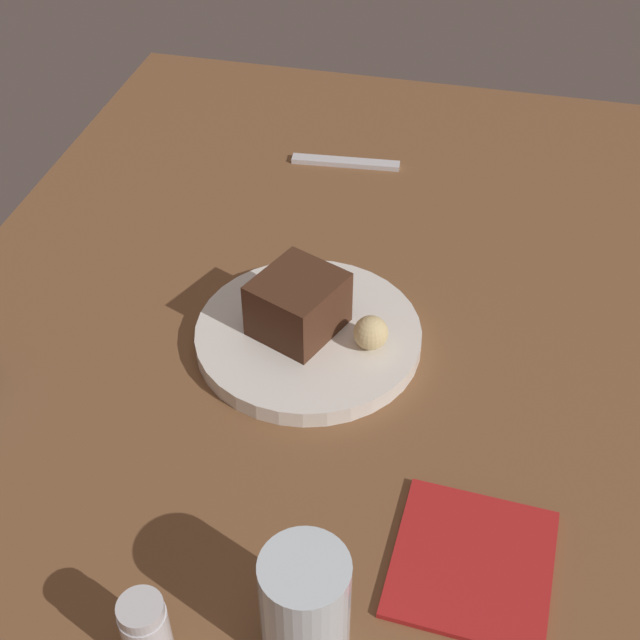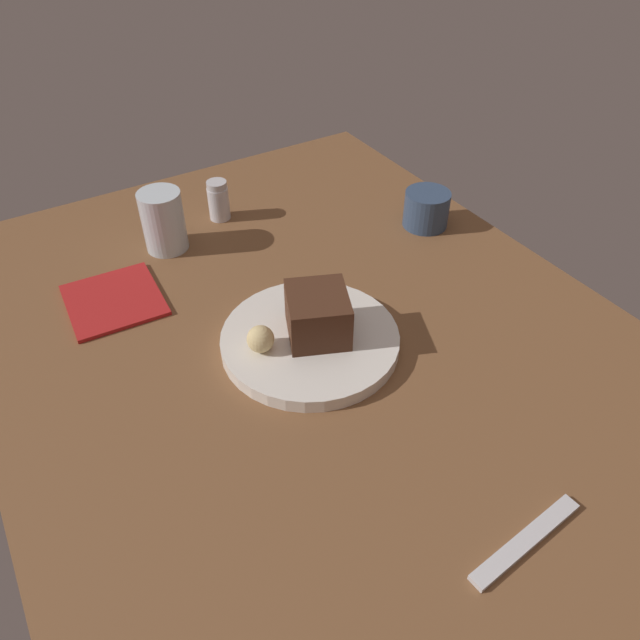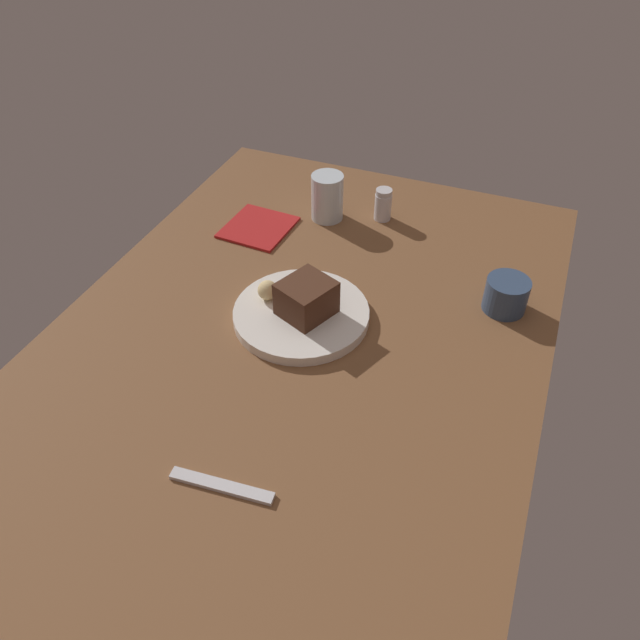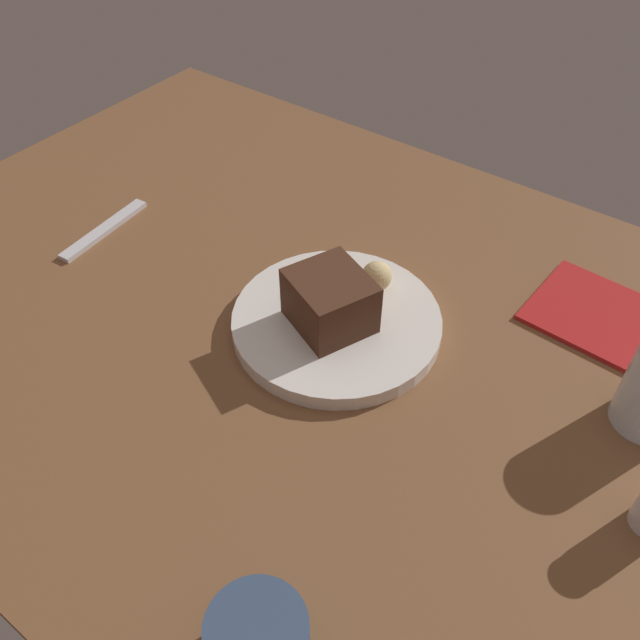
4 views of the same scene
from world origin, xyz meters
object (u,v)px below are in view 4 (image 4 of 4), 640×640
at_px(chocolate_cake_slice, 330,300).
at_px(bread_roll, 377,276).
at_px(dessert_spoon, 104,230).
at_px(folded_napkin, 594,313).
at_px(dessert_plate, 336,322).

distance_m(chocolate_cake_slice, bread_roll, 0.08).
distance_m(chocolate_cake_slice, dessert_spoon, 0.37).
height_order(bread_roll, dessert_spoon, bread_roll).
bearing_deg(bread_roll, dessert_spoon, 15.74).
distance_m(bread_roll, folded_napkin, 0.26).
distance_m(dessert_plate, chocolate_cake_slice, 0.04).
bearing_deg(folded_napkin, dessert_plate, 40.48).
relative_size(bread_roll, dessert_spoon, 0.24).
xyz_separation_m(dessert_plate, folded_napkin, (-0.23, -0.20, -0.01)).
bearing_deg(dessert_plate, bread_roll, -97.58).
bearing_deg(chocolate_cake_slice, dessert_plate, -99.52).
bearing_deg(dessert_spoon, bread_roll, 100.62).
bearing_deg(dessert_spoon, folded_napkin, 106.44).
distance_m(dessert_plate, dessert_spoon, 0.36).
relative_size(bread_roll, folded_napkin, 0.26).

